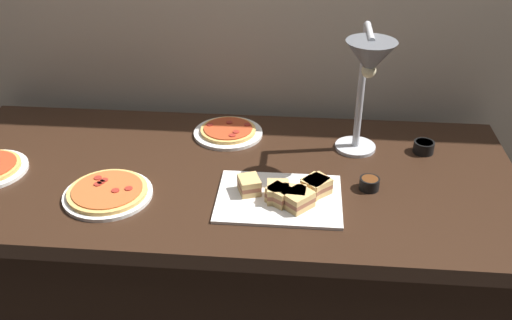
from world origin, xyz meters
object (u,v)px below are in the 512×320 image
Objects in this scene: heat_lamp at (368,69)px; pizza_plate_center at (108,193)px; sandwich_platter at (286,194)px; sauce_cup_near at (369,183)px; sauce_cup_far at (424,147)px; pizza_plate_front at (228,132)px.

heat_lamp is 0.87m from pizza_plate_center.
sandwich_platter is 6.04× the size of sauce_cup_near.
sandwich_platter is (0.54, 0.02, 0.01)m from pizza_plate_center.
pizza_plate_center is 3.84× the size of sauce_cup_far.
pizza_plate_front is 0.92× the size of pizza_plate_center.
pizza_plate_front is 0.53m from pizza_plate_center.
pizza_plate_front is 0.67× the size of sandwich_platter.
pizza_plate_front is (-0.45, 0.19, -0.33)m from heat_lamp.
sandwich_platter is at bearing -60.52° from pizza_plate_front.
sauce_cup_far is at bearing 19.70° from pizza_plate_center.
sauce_cup_far is (1.00, 0.36, 0.01)m from pizza_plate_center.
sauce_cup_far reaches higher than pizza_plate_center.
heat_lamp is at bearing 16.93° from pizza_plate_center.
heat_lamp reaches higher than sauce_cup_near.
pizza_plate_center is at bearing -172.04° from sauce_cup_near.
sauce_cup_near reaches higher than pizza_plate_front.
sauce_cup_far is at bearing 50.35° from sauce_cup_near.
heat_lamp is at bearing -151.80° from sauce_cup_far.
heat_lamp reaches higher than sandwich_platter.
heat_lamp is 0.45m from sandwich_platter.
sauce_cup_far is (0.23, 0.12, -0.32)m from heat_lamp.
pizza_plate_front is at bearing 174.26° from sauce_cup_far.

